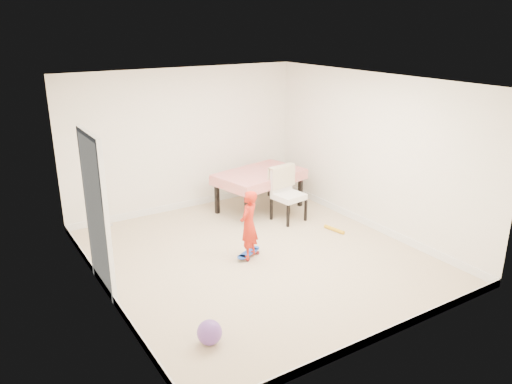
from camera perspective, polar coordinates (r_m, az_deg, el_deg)
ground at (r=7.59m, az=0.17°, el=-7.35°), size 5.00×5.00×0.00m
ceiling at (r=6.85m, az=0.19°, el=12.38°), size 4.50×5.00×0.04m
wall_back at (r=9.23m, az=-8.13°, el=5.87°), size 4.50×0.04×2.60m
wall_front at (r=5.31m, az=14.69°, el=-4.61°), size 4.50×0.04×2.60m
wall_left at (r=6.27m, az=-17.32°, el=-1.18°), size 0.04×5.00×2.60m
wall_right at (r=8.47m, az=13.07°, el=4.37°), size 0.04×5.00×2.60m
door at (r=6.64m, az=-17.73°, el=-2.63°), size 0.11×0.94×2.11m
baseboard_back at (r=9.59m, az=-7.82°, el=-1.35°), size 4.50×0.02×0.12m
baseboard_front at (r=5.90m, az=13.73°, el=-15.75°), size 4.50×0.02×0.12m
baseboard_left at (r=6.78m, az=-16.37°, el=-11.09°), size 0.02×5.00×0.12m
baseboard_right at (r=8.86m, az=12.52°, el=-3.39°), size 0.02×5.00×0.12m
dining_table at (r=9.27m, az=0.40°, el=0.13°), size 1.74×1.29×0.74m
dining_chair at (r=8.75m, az=3.77°, el=-0.28°), size 0.61×0.68×0.97m
skateboard at (r=7.56m, az=-0.86°, el=-7.14°), size 0.53×0.38×0.07m
child at (r=7.30m, az=-0.83°, el=-4.01°), size 0.45×0.42×1.03m
balloon at (r=5.69m, az=-5.34°, el=-15.69°), size 0.28×0.28×0.28m
foam_toy at (r=8.54m, az=8.93°, el=-4.24°), size 0.14×0.40×0.06m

